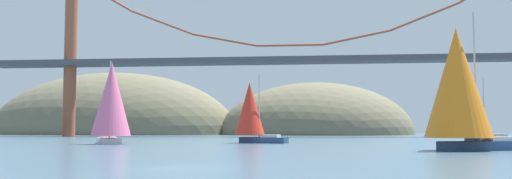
% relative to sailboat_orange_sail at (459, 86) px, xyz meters
% --- Properties ---
extents(ground_plane, '(360.00, 360.00, 0.00)m').
position_rel_sailboat_orange_sail_xyz_m(ground_plane, '(-17.86, -22.04, -5.38)').
color(ground_plane, '#426075').
extents(headland_left, '(74.64, 44.00, 36.83)m').
position_rel_sailboat_orange_sail_xyz_m(headland_left, '(-72.86, 112.96, -5.38)').
color(headland_left, '#6B664C').
rests_on(headland_left, ground_plane).
extents(headland_center, '(55.65, 44.00, 29.78)m').
position_rel_sailboat_orange_sail_xyz_m(headland_center, '(-12.86, 112.96, -5.38)').
color(headland_center, '#6B664C').
rests_on(headland_center, ground_plane).
extents(suspension_bridge, '(136.39, 6.00, 37.01)m').
position_rel_sailboat_orange_sail_xyz_m(suspension_bridge, '(-17.86, 72.96, 12.02)').
color(suspension_bridge, brown).
rests_on(suspension_bridge, ground_plane).
extents(sailboat_orange_sail, '(10.10, 7.26, 11.69)m').
position_rel_sailboat_orange_sail_xyz_m(sailboat_orange_sail, '(0.00, 0.00, 0.00)').
color(sailboat_orange_sail, navy).
rests_on(sailboat_orange_sail, ground_plane).
extents(sailboat_scarlet_sail, '(7.25, 4.68, 8.56)m').
position_rel_sailboat_orange_sail_xyz_m(sailboat_scarlet_sail, '(-20.04, 21.40, -1.38)').
color(sailboat_scarlet_sail, navy).
rests_on(sailboat_scarlet_sail, ground_plane).
extents(sailboat_pink_spinnaker, '(6.99, 9.38, 9.88)m').
position_rel_sailboat_orange_sail_xyz_m(sailboat_pink_spinnaker, '(-35.60, 14.73, -0.47)').
color(sailboat_pink_spinnaker, white).
rests_on(sailboat_pink_spinnaker, ground_plane).
extents(sailboat_red_spinnaker, '(7.61, 5.04, 8.53)m').
position_rel_sailboat_orange_sail_xyz_m(sailboat_red_spinnaker, '(8.70, 28.36, -1.36)').
color(sailboat_red_spinnaker, navy).
rests_on(sailboat_red_spinnaker, ground_plane).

